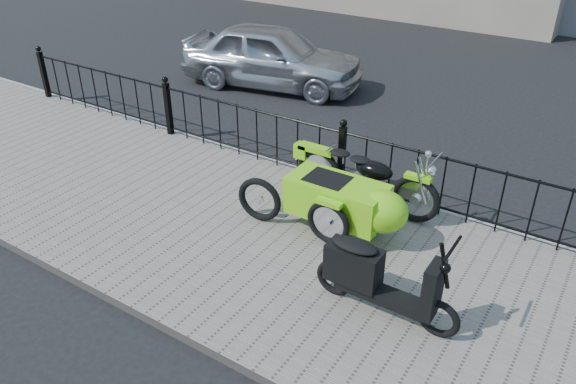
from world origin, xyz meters
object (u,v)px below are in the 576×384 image
Objects in this scene: scooter at (376,278)px; spare_tire at (260,200)px; motorcycle_sidecar at (354,197)px; sedan_car at (272,56)px.

spare_tire is (-2.09, 0.80, -0.12)m from scooter.
motorcycle_sidecar is 0.56× the size of sedan_car.
motorcycle_sidecar reaches higher than spare_tire.
spare_tire is (-1.15, -0.51, -0.15)m from motorcycle_sidecar.
motorcycle_sidecar is 6.13m from sedan_car.
motorcycle_sidecar is at bearing 125.69° from scooter.
sedan_car reaches higher than motorcycle_sidecar.
motorcycle_sidecar is 1.37× the size of scooter.
scooter is at bearing -20.88° from spare_tire.
spare_tire is at bearing 159.12° from scooter.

